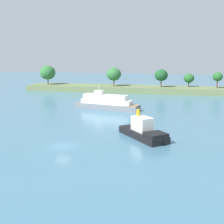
# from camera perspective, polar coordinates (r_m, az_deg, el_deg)

# --- Properties ---
(ground_plane) EXTENTS (400.00, 400.00, 0.00)m
(ground_plane) POSITION_cam_1_polar(r_m,az_deg,el_deg) (50.68, -9.50, -6.51)
(ground_plane) COLOR teal
(treeline_island) EXTENTS (89.56, 13.31, 10.52)m
(treeline_island) POSITION_cam_1_polar(r_m,az_deg,el_deg) (122.68, 3.14, 5.01)
(treeline_island) COLOR #66754C
(treeline_island) RESTS_ON ground
(white_riverboat) EXTENTS (19.43, 8.03, 6.64)m
(white_riverboat) POSITION_cam_1_polar(r_m,az_deg,el_deg) (83.03, -1.09, 1.77)
(white_riverboat) COLOR slate
(white_riverboat) RESTS_ON ground
(tugboat) EXTENTS (10.23, 11.24, 5.08)m
(tugboat) POSITION_cam_1_polar(r_m,az_deg,el_deg) (54.64, 6.10, -3.71)
(tugboat) COLOR black
(tugboat) RESTS_ON ground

